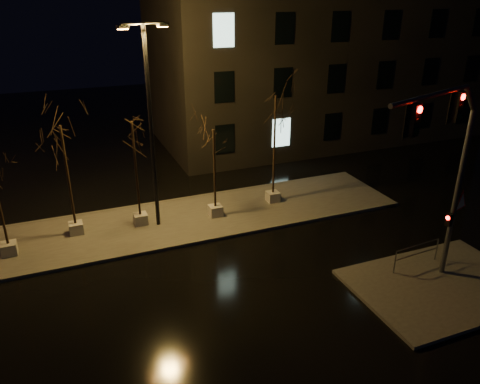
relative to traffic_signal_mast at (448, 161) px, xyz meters
name	(u,v)px	position (x,y,z in m)	size (l,w,h in m)	color
ground	(235,281)	(-6.95, 3.22, -5.33)	(90.00, 90.00, 0.00)	black
median	(193,218)	(-6.95, 9.22, -5.25)	(22.00, 5.00, 0.15)	#4C4A44
sidewalk_corner	(441,285)	(0.55, -0.28, -5.25)	(7.00, 5.00, 0.15)	#4C4A44
building	(318,38)	(7.05, 21.22, 2.17)	(25.00, 12.00, 15.00)	black
tree_1	(64,151)	(-12.68, 9.63, -1.01)	(1.80, 1.80, 5.50)	#AFABA4
tree_2	(134,146)	(-9.61, 9.44, -1.06)	(1.80, 1.80, 5.43)	#AFABA4
tree_3	(214,150)	(-5.81, 8.96, -1.59)	(1.80, 1.80, 4.73)	#AFABA4
tree_4	(275,120)	(-2.26, 9.47, -0.58)	(1.80, 1.80, 6.06)	#AFABA4
traffic_signal_mast	(448,161)	(0.00, 0.00, 0.00)	(6.17, 2.11, 7.89)	#54565B
streetlight_main	(150,116)	(-8.80, 9.10, 0.34)	(2.34, 1.02, 9.57)	black
guard_rail_a	(417,252)	(0.47, 1.17, -4.49)	(2.43, 0.26, 1.05)	#54565B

